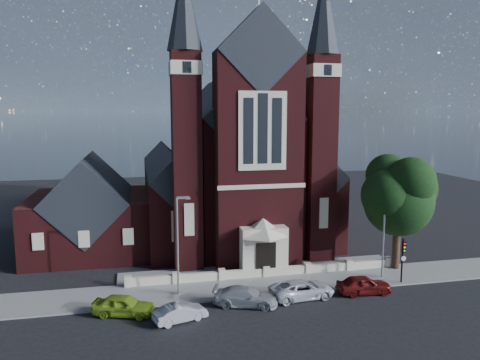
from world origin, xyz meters
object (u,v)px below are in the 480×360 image
object	(u,v)px
car_lime_van	(123,305)
car_white_suv	(302,289)
street_lamp_right	(385,228)
street_lamp_left	(179,240)
street_tree	(401,197)
car_dark_red	(364,285)
parish_hall	(90,214)
car_silver_b	(246,297)
traffic_signal	(403,255)
car_silver_a	(180,313)
church	(230,166)

from	to	relation	value
car_lime_van	car_white_suv	distance (m)	13.79
street_lamp_right	car_lime_van	distance (m)	22.83
street_lamp_left	street_lamp_right	size ratio (longest dim) A/B	1.00
street_tree	car_dark_red	bearing A→B (deg)	-141.71
parish_hall	car_silver_b	size ratio (longest dim) A/B	2.48
traffic_signal	car_silver_a	xyz separation A→B (m)	(-19.28, -3.23, -1.95)
street_lamp_left	traffic_signal	world-z (taller)	street_lamp_left
street_lamp_left	street_lamp_right	world-z (taller)	same
street_lamp_right	car_silver_b	xyz separation A→B (m)	(-13.25, -3.16, -3.88)
car_lime_van	car_silver_a	world-z (taller)	car_lime_van
church	parish_hall	size ratio (longest dim) A/B	2.86
street_lamp_right	car_white_suv	xyz separation A→B (m)	(-8.53, -2.66, -3.88)
car_lime_van	car_white_suv	xyz separation A→B (m)	(13.79, 0.27, -0.03)
street_tree	car_silver_b	distance (m)	17.63
church	street_lamp_right	distance (m)	21.76
street_tree	parish_hall	bearing A→B (deg)	156.74
church	car_dark_red	bearing A→B (deg)	-72.74
street_lamp_right	car_lime_van	world-z (taller)	street_lamp_right
church	street_tree	xyz separation A→B (m)	(12.60, -17.23, -1.23)
street_lamp_left	traffic_signal	xyz separation A→B (m)	(18.91, -1.57, -2.02)
street_tree	street_lamp_left	distance (m)	20.71
car_silver_b	car_white_suv	size ratio (longest dim) A/B	0.95
street_lamp_left	car_silver_a	distance (m)	6.24
church	car_lime_van	xyz separation A→B (m)	(-12.23, -21.87, -7.43)
car_silver_b	parish_hall	bearing A→B (deg)	55.88
car_dark_red	street_tree	bearing A→B (deg)	-48.45
car_silver_a	traffic_signal	bearing A→B (deg)	-98.58
parish_hall	traffic_signal	bearing A→B (deg)	-29.98
parish_hall	car_silver_a	size ratio (longest dim) A/B	3.19
church	car_white_suv	distance (m)	22.91
traffic_signal	car_silver_b	world-z (taller)	traffic_signal
street_tree	car_lime_van	distance (m)	26.00
car_white_suv	car_dark_red	distance (m)	5.22
car_silver_b	street_lamp_left	bearing A→B (deg)	75.48
street_tree	car_lime_van	bearing A→B (deg)	-169.42
car_lime_van	car_white_suv	world-z (taller)	car_lime_van
car_silver_a	car_dark_red	bearing A→B (deg)	-100.82
traffic_signal	car_silver_a	size ratio (longest dim) A/B	1.05
street_lamp_right	car_lime_van	bearing A→B (deg)	-172.52
street_lamp_right	traffic_signal	bearing A→B (deg)	-59.99
street_tree	street_lamp_right	bearing A→B (deg)	-145.74
street_lamp_right	car_white_suv	world-z (taller)	street_lamp_right
street_tree	car_white_suv	world-z (taller)	street_tree
car_silver_b	street_tree	bearing A→B (deg)	-53.78
street_lamp_left	car_dark_red	distance (m)	15.46
car_silver_b	car_dark_red	world-z (taller)	car_dark_red
car_silver_a	car_silver_b	size ratio (longest dim) A/B	0.78
street_lamp_right	car_lime_van	xyz separation A→B (m)	(-22.32, -2.93, -3.84)
traffic_signal	car_silver_a	distance (m)	19.65
church	traffic_signal	xyz separation A→B (m)	(11.00, -20.52, -5.60)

